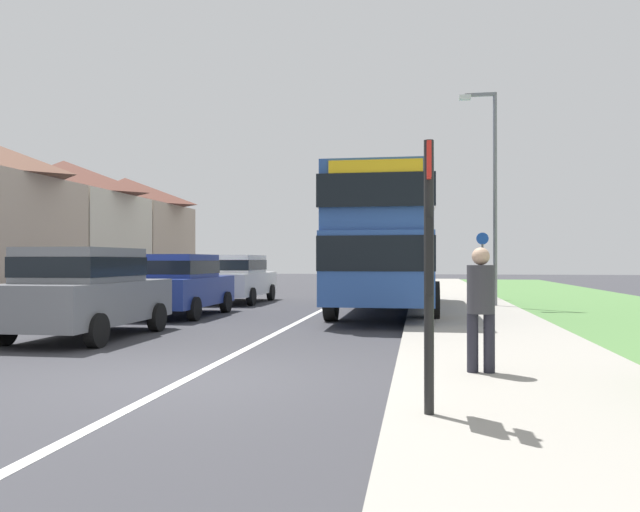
{
  "coord_description": "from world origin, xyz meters",
  "views": [
    {
      "loc": [
        2.92,
        -7.47,
        1.51
      ],
      "look_at": [
        0.8,
        5.84,
        1.6
      ],
      "focal_mm": 35.14,
      "sensor_mm": 36.0,
      "label": 1
    }
  ],
  "objects_px": {
    "parked_car_white": "(237,277)",
    "cycle_route_sign": "(482,262)",
    "street_lamp_mid": "(491,183)",
    "double_decker_bus": "(387,238)",
    "parked_car_grey": "(85,289)",
    "pedestrian_at_stop": "(481,303)",
    "bus_stop_sign": "(429,257)",
    "parked_car_blue": "(179,282)"
  },
  "relations": [
    {
      "from": "parked_car_white",
      "to": "double_decker_bus",
      "type": "bearing_deg",
      "value": -31.22
    },
    {
      "from": "parked_car_grey",
      "to": "street_lamp_mid",
      "type": "distance_m",
      "value": 12.41
    },
    {
      "from": "parked_car_white",
      "to": "cycle_route_sign",
      "type": "xyz_separation_m",
      "value": [
        8.66,
        2.13,
        0.5
      ]
    },
    {
      "from": "pedestrian_at_stop",
      "to": "bus_stop_sign",
      "type": "relative_size",
      "value": 0.64
    },
    {
      "from": "parked_car_white",
      "to": "cycle_route_sign",
      "type": "height_order",
      "value": "cycle_route_sign"
    },
    {
      "from": "cycle_route_sign",
      "to": "street_lamp_mid",
      "type": "height_order",
      "value": "street_lamp_mid"
    },
    {
      "from": "parked_car_grey",
      "to": "parked_car_blue",
      "type": "relative_size",
      "value": 0.98
    },
    {
      "from": "parked_car_white",
      "to": "street_lamp_mid",
      "type": "height_order",
      "value": "street_lamp_mid"
    },
    {
      "from": "parked_car_white",
      "to": "pedestrian_at_stop",
      "type": "bearing_deg",
      "value": -62.0
    },
    {
      "from": "parked_car_white",
      "to": "cycle_route_sign",
      "type": "distance_m",
      "value": 8.93
    },
    {
      "from": "parked_car_blue",
      "to": "street_lamp_mid",
      "type": "relative_size",
      "value": 0.62
    },
    {
      "from": "double_decker_bus",
      "to": "bus_stop_sign",
      "type": "relative_size",
      "value": 3.77
    },
    {
      "from": "parked_car_white",
      "to": "street_lamp_mid",
      "type": "xyz_separation_m",
      "value": [
        8.56,
        -1.67,
        2.94
      ]
    },
    {
      "from": "parked_car_grey",
      "to": "bus_stop_sign",
      "type": "distance_m",
      "value": 8.48
    },
    {
      "from": "pedestrian_at_stop",
      "to": "bus_stop_sign",
      "type": "distance_m",
      "value": 2.38
    },
    {
      "from": "parked_car_grey",
      "to": "cycle_route_sign",
      "type": "relative_size",
      "value": 1.61
    },
    {
      "from": "parked_car_blue",
      "to": "parked_car_white",
      "type": "bearing_deg",
      "value": 89.77
    },
    {
      "from": "street_lamp_mid",
      "to": "parked_car_white",
      "type": "bearing_deg",
      "value": 168.97
    },
    {
      "from": "parked_car_grey",
      "to": "parked_car_blue",
      "type": "height_order",
      "value": "parked_car_grey"
    },
    {
      "from": "parked_car_white",
      "to": "pedestrian_at_stop",
      "type": "distance_m",
      "value": 15.2
    },
    {
      "from": "cycle_route_sign",
      "to": "street_lamp_mid",
      "type": "distance_m",
      "value": 4.51
    },
    {
      "from": "double_decker_bus",
      "to": "pedestrian_at_stop",
      "type": "distance_m",
      "value": 10.31
    },
    {
      "from": "parked_car_white",
      "to": "parked_car_grey",
      "type": "bearing_deg",
      "value": -89.96
    },
    {
      "from": "bus_stop_sign",
      "to": "cycle_route_sign",
      "type": "bearing_deg",
      "value": 82.96
    },
    {
      "from": "double_decker_bus",
      "to": "parked_car_blue",
      "type": "relative_size",
      "value": 2.36
    },
    {
      "from": "parked_car_blue",
      "to": "parked_car_white",
      "type": "distance_m",
      "value": 5.36
    },
    {
      "from": "pedestrian_at_stop",
      "to": "parked_car_grey",
      "type": "bearing_deg",
      "value": 155.56
    },
    {
      "from": "double_decker_bus",
      "to": "pedestrian_at_stop",
      "type": "xyz_separation_m",
      "value": [
        1.67,
        -10.11,
        -1.17
      ]
    },
    {
      "from": "double_decker_bus",
      "to": "street_lamp_mid",
      "type": "xyz_separation_m",
      "value": [
        3.1,
        1.64,
        1.72
      ]
    },
    {
      "from": "double_decker_bus",
      "to": "pedestrian_at_stop",
      "type": "relative_size",
      "value": 5.87
    },
    {
      "from": "pedestrian_at_stop",
      "to": "street_lamp_mid",
      "type": "height_order",
      "value": "street_lamp_mid"
    },
    {
      "from": "bus_stop_sign",
      "to": "cycle_route_sign",
      "type": "height_order",
      "value": "bus_stop_sign"
    },
    {
      "from": "bus_stop_sign",
      "to": "street_lamp_mid",
      "type": "xyz_separation_m",
      "value": [
        2.09,
        13.97,
        2.32
      ]
    },
    {
      "from": "bus_stop_sign",
      "to": "double_decker_bus",
      "type": "bearing_deg",
      "value": 94.67
    },
    {
      "from": "double_decker_bus",
      "to": "parked_car_white",
      "type": "bearing_deg",
      "value": 148.78
    },
    {
      "from": "parked_car_grey",
      "to": "street_lamp_mid",
      "type": "relative_size",
      "value": 0.61
    },
    {
      "from": "double_decker_bus",
      "to": "parked_car_grey",
      "type": "bearing_deg",
      "value": -128.45
    },
    {
      "from": "bus_stop_sign",
      "to": "street_lamp_mid",
      "type": "height_order",
      "value": "street_lamp_mid"
    },
    {
      "from": "pedestrian_at_stop",
      "to": "cycle_route_sign",
      "type": "xyz_separation_m",
      "value": [
        1.53,
        15.55,
        0.45
      ]
    },
    {
      "from": "parked_car_grey",
      "to": "pedestrian_at_stop",
      "type": "xyz_separation_m",
      "value": [
        7.13,
        -3.24,
        0.02
      ]
    },
    {
      "from": "parked_car_blue",
      "to": "pedestrian_at_stop",
      "type": "xyz_separation_m",
      "value": [
        7.16,
        -8.06,
        0.06
      ]
    },
    {
      "from": "parked_car_white",
      "to": "street_lamp_mid",
      "type": "relative_size",
      "value": 0.67
    }
  ]
}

